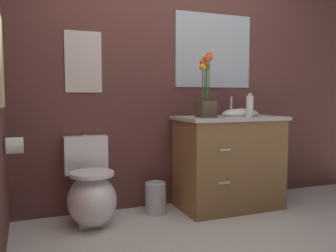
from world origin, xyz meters
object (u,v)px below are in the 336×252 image
object	(u,v)px
flower_vase	(206,94)
wall_poster	(83,62)
toilet_paper_roll	(15,145)
vanity_cabinet	(229,161)
soap_bottle	(250,106)
wall_mirror	(214,51)
toilet	(91,194)
trash_bin	(156,198)

from	to	relation	value
flower_vase	wall_poster	xyz separation A→B (m)	(-0.97, 0.36, 0.27)
flower_vase	toilet_paper_roll	world-z (taller)	flower_vase
vanity_cabinet	soap_bottle	distance (m)	0.54
flower_vase	wall_mirror	bearing A→B (deg)	53.35
wall_mirror	toilet	bearing A→B (deg)	-167.81
wall_mirror	toilet_paper_roll	bearing A→B (deg)	-165.36
soap_bottle	wall_poster	xyz separation A→B (m)	(-1.34, 0.47, 0.37)
soap_bottle	toilet_paper_roll	world-z (taller)	soap_bottle
vanity_cabinet	soap_bottle	xyz separation A→B (m)	(0.09, -0.18, 0.50)
soap_bottle	vanity_cabinet	bearing A→B (deg)	117.92
flower_vase	soap_bottle	size ratio (longest dim) A/B	2.67
toilet_paper_roll	toilet	bearing A→B (deg)	20.07
vanity_cabinet	trash_bin	size ratio (longest dim) A/B	3.72
toilet	wall_poster	size ratio (longest dim) A/B	1.35
vanity_cabinet	flower_vase	world-z (taller)	flower_vase
toilet	wall_poster	world-z (taller)	wall_poster
soap_bottle	trash_bin	distance (m)	1.14
toilet	vanity_cabinet	distance (m)	1.26
toilet_paper_roll	soap_bottle	bearing A→B (deg)	-0.25
flower_vase	soap_bottle	xyz separation A→B (m)	(0.36, -0.11, -0.10)
toilet	toilet_paper_roll	xyz separation A→B (m)	(-0.54, -0.20, 0.44)
vanity_cabinet	wall_mirror	bearing A→B (deg)	90.55
vanity_cabinet	wall_mirror	world-z (taller)	wall_mirror
toilet_paper_roll	trash_bin	bearing A→B (deg)	12.69
vanity_cabinet	wall_poster	size ratio (longest dim) A/B	1.98
toilet	wall_mirror	size ratio (longest dim) A/B	0.86
trash_bin	flower_vase	bearing A→B (deg)	-19.33
trash_bin	wall_poster	size ratio (longest dim) A/B	0.53
soap_bottle	toilet_paper_roll	size ratio (longest dim) A/B	1.89
trash_bin	toilet_paper_roll	world-z (taller)	toilet_paper_roll
toilet	flower_vase	size ratio (longest dim) A/B	1.24
wall_poster	wall_mirror	world-z (taller)	wall_mirror
flower_vase	wall_poster	size ratio (longest dim) A/B	1.09
toilet	wall_mirror	xyz separation A→B (m)	(1.24, 0.27, 1.21)
soap_bottle	trash_bin	bearing A→B (deg)	161.66
toilet	wall_poster	distance (m)	1.09
vanity_cabinet	wall_mirror	size ratio (longest dim) A/B	1.27
soap_bottle	toilet_paper_roll	distance (m)	1.89
trash_bin	wall_mirror	bearing A→B (deg)	17.75
trash_bin	soap_bottle	bearing A→B (deg)	-18.34
flower_vase	wall_mirror	size ratio (longest dim) A/B	0.69
soap_bottle	toilet	bearing A→B (deg)	171.30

